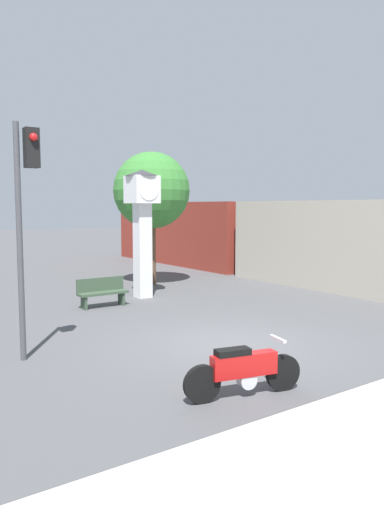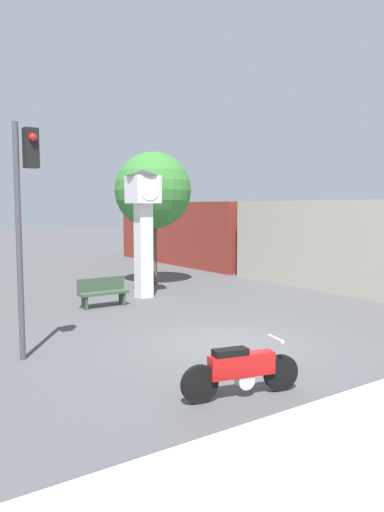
% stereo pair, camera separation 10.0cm
% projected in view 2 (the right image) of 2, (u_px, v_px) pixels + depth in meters
% --- Properties ---
extents(ground_plane, '(120.00, 120.00, 0.00)m').
position_uv_depth(ground_plane, '(229.00, 344.00, 11.53)').
color(ground_plane, '#4C4C4F').
extents(motorcycle, '(2.11, 0.68, 0.95)m').
position_uv_depth(motorcycle, '(241.00, 370.00, 8.29)').
color(motorcycle, black).
rests_on(motorcycle, ground_plane).
extents(clock_tower, '(1.13, 1.13, 4.42)m').
position_uv_depth(clock_tower, '(143.00, 213.00, 17.18)').
color(clock_tower, white).
rests_on(clock_tower, ground_plane).
extents(freight_train, '(2.80, 21.88, 3.40)m').
position_uv_depth(freight_train, '(256.00, 238.00, 23.47)').
color(freight_train, '#ADA393').
rests_on(freight_train, ground_plane).
extents(traffic_light, '(0.50, 0.35, 4.85)m').
position_uv_depth(traffic_light, '(24.00, 200.00, 10.12)').
color(traffic_light, '#47474C').
rests_on(traffic_light, ground_plane).
extents(street_tree, '(3.07, 3.07, 5.34)m').
position_uv_depth(street_tree, '(153.00, 191.00, 19.99)').
color(street_tree, brown).
rests_on(street_tree, ground_plane).
extents(bench, '(1.60, 0.44, 0.92)m').
position_uv_depth(bench, '(103.00, 291.00, 15.78)').
color(bench, '#384C38').
rests_on(bench, ground_plane).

